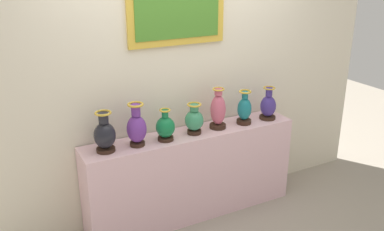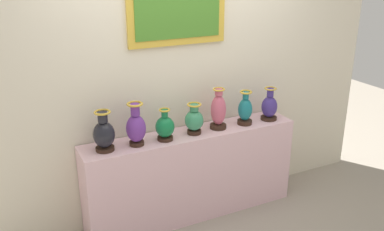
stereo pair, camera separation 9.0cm
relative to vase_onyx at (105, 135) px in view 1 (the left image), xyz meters
name	(u,v)px [view 1 (the left image)]	position (x,y,z in m)	size (l,w,h in m)	color
ground_plane	(192,213)	(0.81, 0.02, -1.00)	(10.26, 10.26, 0.00)	gray
display_shelf	(192,174)	(0.81, 0.02, -0.57)	(2.04, 0.36, 0.85)	beige
back_wall	(180,56)	(0.81, 0.25, 0.51)	(4.26, 0.14, 3.01)	beige
vase_onyx	(105,135)	(0.00, 0.00, 0.00)	(0.18, 0.18, 0.34)	#382319
vase_violet	(137,127)	(0.27, -0.01, 0.02)	(0.17, 0.17, 0.38)	#382319
vase_emerald	(165,127)	(0.53, -0.02, -0.03)	(0.17, 0.17, 0.29)	#382319
vase_jade	(194,120)	(0.82, -0.01, -0.02)	(0.17, 0.17, 0.28)	#382319
vase_rose	(218,111)	(1.08, 0.01, 0.03)	(0.15, 0.15, 0.39)	#382319
vase_teal	(244,109)	(1.36, -0.01, 0.00)	(0.14, 0.14, 0.33)	#382319
vase_indigo	(268,106)	(1.64, -0.02, -0.02)	(0.16, 0.16, 0.32)	#382319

